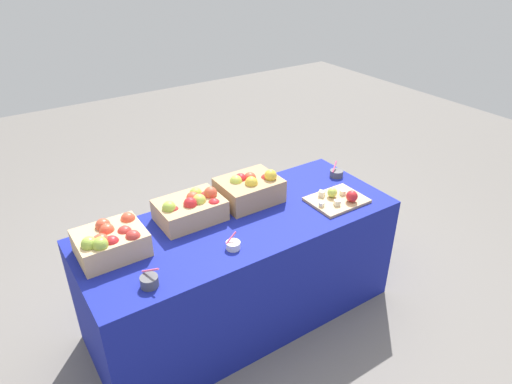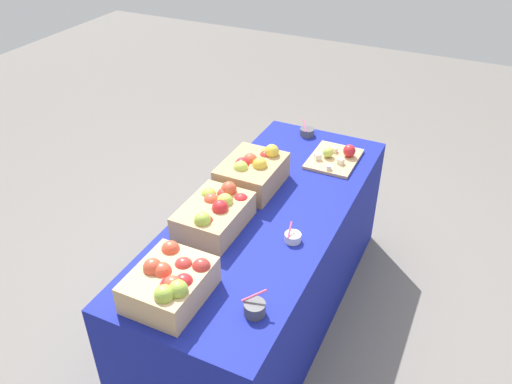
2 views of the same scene
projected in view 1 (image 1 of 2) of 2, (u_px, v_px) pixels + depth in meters
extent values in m
plane|color=slate|center=(242.00, 313.00, 3.05)|extent=(10.00, 10.00, 0.00)
cube|color=navy|center=(241.00, 269.00, 2.87)|extent=(1.90, 0.76, 0.74)
cube|color=tan|center=(111.00, 243.00, 2.37)|extent=(0.35, 0.28, 0.13)
sphere|color=#B2332D|center=(133.00, 237.00, 2.32)|extent=(0.08, 0.08, 0.08)
sphere|color=red|center=(112.00, 243.00, 2.28)|extent=(0.08, 0.08, 0.08)
sphere|color=#D14C33|center=(128.00, 219.00, 2.45)|extent=(0.08, 0.08, 0.08)
sphere|color=#99B742|center=(89.00, 244.00, 2.24)|extent=(0.08, 0.08, 0.08)
sphere|color=red|center=(101.00, 241.00, 2.28)|extent=(0.08, 0.08, 0.08)
sphere|color=#D14C33|center=(107.00, 231.00, 2.36)|extent=(0.08, 0.08, 0.08)
sphere|color=#B2332D|center=(125.00, 233.00, 2.36)|extent=(0.08, 0.08, 0.08)
sphere|color=#D14C33|center=(101.00, 241.00, 2.27)|extent=(0.08, 0.08, 0.08)
sphere|color=#99B742|center=(100.00, 245.00, 2.23)|extent=(0.08, 0.08, 0.08)
sphere|color=#D14C33|center=(103.00, 226.00, 2.38)|extent=(0.08, 0.08, 0.08)
cube|color=tan|center=(190.00, 210.00, 2.66)|extent=(0.38, 0.27, 0.13)
sphere|color=#B2332D|center=(206.00, 197.00, 2.69)|extent=(0.08, 0.08, 0.08)
sphere|color=red|center=(190.00, 204.00, 2.59)|extent=(0.08, 0.08, 0.08)
sphere|color=#D14C33|center=(211.00, 193.00, 2.68)|extent=(0.08, 0.08, 0.08)
sphere|color=red|center=(214.00, 205.00, 2.63)|extent=(0.08, 0.08, 0.08)
sphere|color=#B2332D|center=(173.00, 212.00, 2.56)|extent=(0.08, 0.08, 0.08)
sphere|color=#99B742|center=(169.00, 208.00, 2.55)|extent=(0.08, 0.08, 0.08)
sphere|color=#D14C33|center=(193.00, 198.00, 2.68)|extent=(0.08, 0.08, 0.08)
sphere|color=#B2C64C|center=(199.00, 201.00, 2.62)|extent=(0.08, 0.08, 0.08)
sphere|color=#99B742|center=(196.00, 194.00, 2.72)|extent=(0.08, 0.08, 0.08)
cube|color=tan|center=(249.00, 190.00, 2.85)|extent=(0.37, 0.29, 0.15)
sphere|color=#B2332D|center=(266.00, 180.00, 2.85)|extent=(0.08, 0.08, 0.08)
sphere|color=gold|center=(269.00, 178.00, 2.88)|extent=(0.08, 0.08, 0.08)
sphere|color=#B2C64C|center=(236.00, 181.00, 2.79)|extent=(0.08, 0.08, 0.08)
sphere|color=red|center=(241.00, 179.00, 2.82)|extent=(0.08, 0.08, 0.08)
sphere|color=#D14C33|center=(250.00, 178.00, 2.84)|extent=(0.08, 0.08, 0.08)
sphere|color=gold|center=(251.00, 183.00, 2.76)|extent=(0.08, 0.08, 0.08)
sphere|color=gold|center=(271.00, 176.00, 2.81)|extent=(0.08, 0.08, 0.08)
cube|color=tan|center=(337.00, 200.00, 2.87)|extent=(0.34, 0.27, 0.02)
sphere|color=red|center=(352.00, 196.00, 2.82)|extent=(0.07, 0.07, 0.07)
sphere|color=#B2C64C|center=(332.00, 193.00, 2.87)|extent=(0.06, 0.06, 0.06)
cube|color=beige|center=(322.00, 193.00, 2.89)|extent=(0.05, 0.05, 0.04)
cube|color=beige|center=(322.00, 205.00, 2.78)|extent=(0.03, 0.03, 0.03)
cube|color=beige|center=(337.00, 203.00, 2.79)|extent=(0.04, 0.04, 0.03)
cube|color=beige|center=(343.00, 193.00, 2.90)|extent=(0.03, 0.03, 0.03)
cylinder|color=#4C4C51|center=(337.00, 173.00, 3.16)|extent=(0.09, 0.09, 0.05)
cylinder|color=#EA598C|center=(335.00, 167.00, 3.14)|extent=(0.08, 0.06, 0.05)
cylinder|color=#4C4C51|center=(149.00, 281.00, 2.17)|extent=(0.09, 0.09, 0.05)
cylinder|color=#EA598C|center=(150.00, 270.00, 2.16)|extent=(0.06, 0.09, 0.06)
cylinder|color=silver|center=(233.00, 245.00, 2.43)|extent=(0.08, 0.08, 0.04)
cylinder|color=#EA598C|center=(231.00, 238.00, 2.42)|extent=(0.07, 0.02, 0.05)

